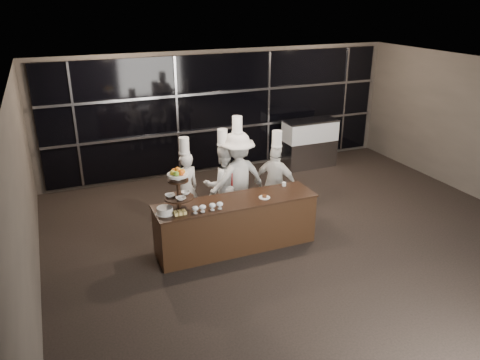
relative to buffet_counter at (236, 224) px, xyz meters
name	(u,v)px	position (x,y,z in m)	size (l,w,h in m)	color
room	(337,181)	(1.25, -1.12, 1.03)	(10.00, 10.00, 10.00)	black
window_wall	(224,112)	(1.25, 3.82, 1.04)	(8.60, 0.10, 2.80)	black
buffet_counter	(236,224)	(0.00, 0.00, 0.00)	(2.84, 0.74, 0.92)	black
display_stand	(178,186)	(-1.00, 0.00, 0.87)	(0.48, 0.48, 0.74)	black
compotes	(208,206)	(-0.59, -0.22, 0.54)	(0.53, 0.11, 0.12)	silver
layer_cake	(165,211)	(-1.25, -0.05, 0.51)	(0.30, 0.30, 0.11)	white
pastry_squares	(180,213)	(-1.04, -0.16, 0.48)	(0.19, 0.13, 0.05)	#E8CE71
small_plate	(264,197)	(0.49, -0.10, 0.47)	(0.20, 0.20, 0.05)	white
chef_cup	(284,184)	(1.06, 0.25, 0.49)	(0.08, 0.08, 0.07)	white
display_case	(310,141)	(3.35, 3.18, 0.22)	(1.37, 0.60, 1.24)	#A5A5AA
chef_a	(186,187)	(-0.53, 1.24, 0.30)	(0.60, 0.46, 1.76)	silver
chef_b	(223,183)	(0.16, 1.06, 0.34)	(0.80, 0.63, 1.89)	silver
chef_c	(237,178)	(0.42, 0.96, 0.46)	(1.27, 0.84, 2.13)	silver
chef_d	(276,182)	(1.14, 0.76, 0.32)	(0.87, 0.92, 1.83)	white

